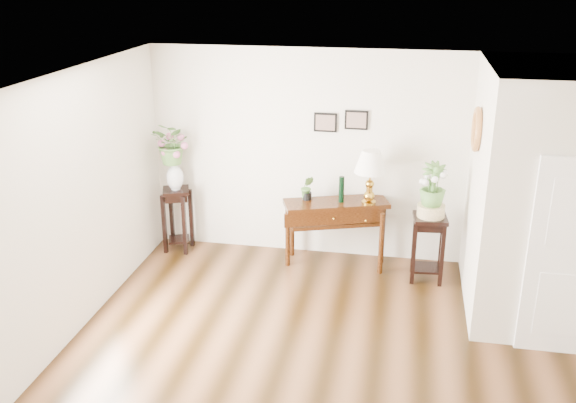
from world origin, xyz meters
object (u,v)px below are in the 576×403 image
(console_table, at_px, (335,233))
(plant_stand_b, at_px, (428,248))
(table_lamp, at_px, (370,178))
(plant_stand_a, at_px, (178,220))

(console_table, distance_m, plant_stand_b, 1.21)
(table_lamp, bearing_deg, plant_stand_b, -14.89)
(plant_stand_b, bearing_deg, plant_stand_a, 175.61)
(table_lamp, height_order, plant_stand_b, table_lamp)
(console_table, height_order, table_lamp, table_lamp)
(plant_stand_a, height_order, plant_stand_b, plant_stand_a)
(console_table, relative_size, table_lamp, 1.87)
(plant_stand_a, bearing_deg, plant_stand_b, -4.39)
(table_lamp, bearing_deg, plant_stand_a, 178.80)
(table_lamp, bearing_deg, console_table, 180.00)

